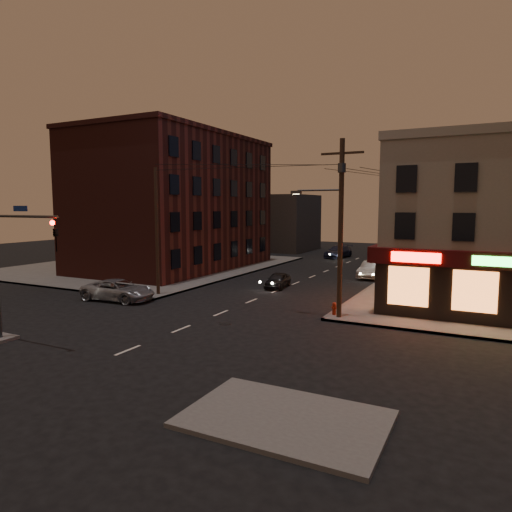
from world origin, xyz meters
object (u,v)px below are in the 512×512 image
Objects in this scene: sedan_near at (278,280)px; fire_hydrant at (334,308)px; sedan_far at (338,252)px; sedan_mid at (372,270)px; suv_cross at (118,290)px.

fire_hydrant is (6.90, -7.27, -0.05)m from sedan_near.
sedan_far is at bearing 106.48° from fire_hydrant.
sedan_far reaches higher than fire_hydrant.
sedan_near is 4.79× the size of fire_hydrant.
sedan_near reaches higher than fire_hydrant.
sedan_far is at bearing 119.75° from sedan_mid.
sedan_mid is (5.50, 8.38, 0.15)m from sedan_near.
suv_cross is 14.78m from fire_hydrant.
sedan_far is at bearing -14.70° from suv_cross.
sedan_mid is at bearing -55.76° from sedan_far.
suv_cross reaches higher than fire_hydrant.
fire_hydrant is at bearing -82.74° from sedan_mid.
suv_cross is 0.99× the size of sedan_far.
sedan_near is 0.77× the size of sedan_mid.
sedan_mid is (13.22, 17.82, 0.04)m from suv_cross.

